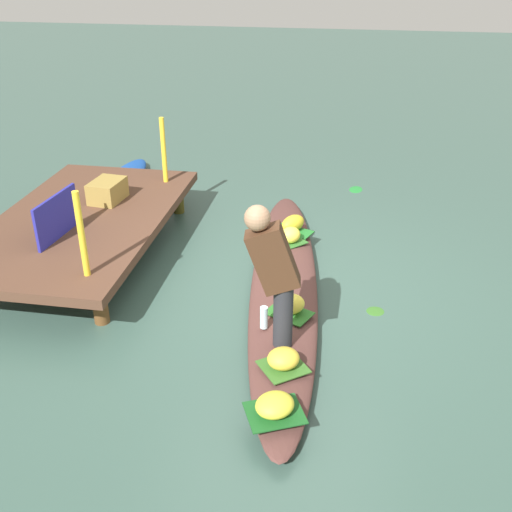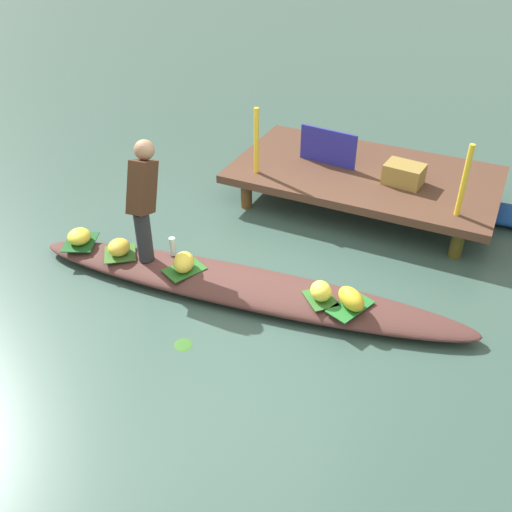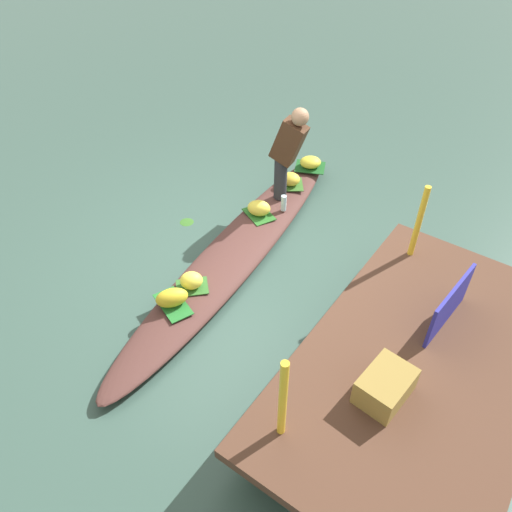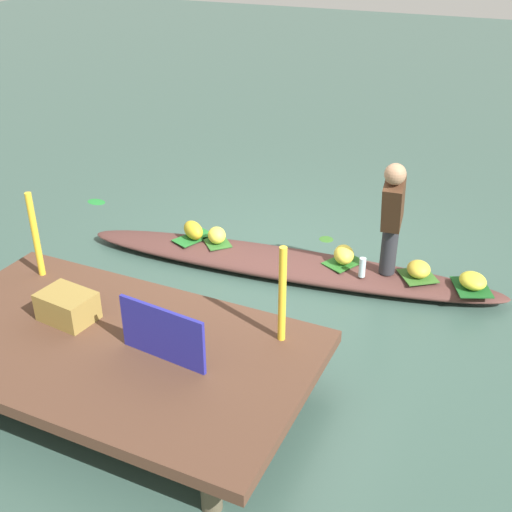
{
  "view_description": "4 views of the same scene",
  "coord_description": "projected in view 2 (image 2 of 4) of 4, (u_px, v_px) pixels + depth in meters",
  "views": [
    {
      "loc": [
        -5.1,
        -0.58,
        3.16
      ],
      "look_at": [
        0.01,
        0.28,
        0.41
      ],
      "focal_mm": 42.19,
      "sensor_mm": 36.0,
      "label": 1
    },
    {
      "loc": [
        2.07,
        -4.02,
        3.57
      ],
      "look_at": [
        -0.01,
        0.32,
        0.26
      ],
      "focal_mm": 40.01,
      "sensor_mm": 36.0,
      "label": 2
    },
    {
      "loc": [
        3.35,
        2.66,
        3.82
      ],
      "look_at": [
        0.11,
        0.35,
        0.27
      ],
      "focal_mm": 35.05,
      "sensor_mm": 36.0,
      "label": 3
    },
    {
      "loc": [
        -2.21,
        5.5,
        3.4
      ],
      "look_at": [
        0.09,
        0.55,
        0.43
      ],
      "focal_mm": 44.63,
      "sensor_mm": 36.0,
      "label": 4
    }
  ],
  "objects": [
    {
      "name": "leaf_mat_0",
      "position": [
        80.0,
        242.0,
        6.18
      ],
      "size": [
        0.46,
        0.5,
        0.01
      ],
      "primitive_type": "cube",
      "rotation": [
        0.0,
        0.0,
        2.0
      ],
      "color": "#18521F",
      "rests_on": "vendor_boat"
    },
    {
      "name": "banana_bunch_2",
      "position": [
        184.0,
        262.0,
        5.71
      ],
      "size": [
        0.3,
        0.34,
        0.19
      ],
      "primitive_type": "ellipsoid",
      "rotation": [
        0.0,
        0.0,
        1.96
      ],
      "color": "yellow",
      "rests_on": "vendor_boat"
    },
    {
      "name": "market_banner",
      "position": [
        328.0,
        147.0,
        7.08
      ],
      "size": [
        0.75,
        0.1,
        0.45
      ],
      "primitive_type": "cube",
      "rotation": [
        0.0,
        0.0,
        -0.1
      ],
      "color": "navy",
      "rests_on": "dock_platform"
    },
    {
      "name": "railing_post_east",
      "position": [
        464.0,
        181.0,
        5.93
      ],
      "size": [
        0.06,
        0.06,
        0.81
      ],
      "primitive_type": "cylinder",
      "color": "yellow",
      "rests_on": "dock_platform"
    },
    {
      "name": "leaf_mat_2",
      "position": [
        184.0,
        270.0,
        5.76
      ],
      "size": [
        0.41,
        0.47,
        0.01
      ],
      "primitive_type": "cube",
      "rotation": [
        0.0,
        0.0,
        1.13
      ],
      "color": "#276523",
      "rests_on": "vendor_boat"
    },
    {
      "name": "moored_boat",
      "position": [
        511.0,
        215.0,
        6.86
      ],
      "size": [
        2.46,
        0.59,
        0.17
      ],
      "primitive_type": "ellipsoid",
      "rotation": [
        0.0,
        0.0,
        0.04
      ],
      "color": "#184497",
      "rests_on": "ground"
    },
    {
      "name": "leaf_mat_3",
      "position": [
        320.0,
        298.0,
        5.38
      ],
      "size": [
        0.41,
        0.41,
        0.01
      ],
      "primitive_type": "cube",
      "rotation": [
        0.0,
        0.0,
        2.36
      ],
      "color": "#2F6628",
      "rests_on": "vendor_boat"
    },
    {
      "name": "banana_bunch_3",
      "position": [
        321.0,
        291.0,
        5.33
      ],
      "size": [
        0.29,
        0.3,
        0.18
      ],
      "primitive_type": "ellipsoid",
      "rotation": [
        0.0,
        0.0,
        5.38
      ],
      "color": "#F9E447",
      "rests_on": "vendor_boat"
    },
    {
      "name": "banana_bunch_0",
      "position": [
        79.0,
        236.0,
        6.14
      ],
      "size": [
        0.37,
        0.38,
        0.15
      ],
      "primitive_type": "ellipsoid",
      "rotation": [
        0.0,
        0.0,
        2.23
      ],
      "color": "gold",
      "rests_on": "vendor_boat"
    },
    {
      "name": "vendor_boat",
      "position": [
        243.0,
        286.0,
        5.69
      ],
      "size": [
        4.61,
        1.16,
        0.18
      ],
      "primitive_type": "ellipsoid",
      "rotation": [
        0.0,
        0.0,
        0.11
      ],
      "color": "#4F2F2A",
      "rests_on": "ground"
    },
    {
      "name": "railing_post_west",
      "position": [
        256.0,
        141.0,
        6.78
      ],
      "size": [
        0.06,
        0.06,
        0.81
      ],
      "primitive_type": "cylinder",
      "color": "yellow",
      "rests_on": "dock_platform"
    },
    {
      "name": "dock_platform",
      "position": [
        364.0,
        175.0,
        7.06
      ],
      "size": [
        3.2,
        1.8,
        0.45
      ],
      "color": "#503325",
      "rests_on": "ground"
    },
    {
      "name": "leaf_mat_4",
      "position": [
        350.0,
        307.0,
        5.28
      ],
      "size": [
        0.38,
        0.5,
        0.01
      ],
      "primitive_type": "cube",
      "rotation": [
        0.0,
        0.0,
        1.2
      ],
      "color": "#226E2A",
      "rests_on": "vendor_boat"
    },
    {
      "name": "produce_crate",
      "position": [
        404.0,
        174.0,
        6.69
      ],
      "size": [
        0.47,
        0.36,
        0.24
      ],
      "primitive_type": "cube",
      "rotation": [
        0.0,
        0.0,
        -0.11
      ],
      "color": "olive",
      "rests_on": "dock_platform"
    },
    {
      "name": "canal_water",
      "position": [
        243.0,
        294.0,
        5.75
      ],
      "size": [
        40.0,
        40.0,
        0.0
      ],
      "primitive_type": "plane",
      "color": "#365248",
      "rests_on": "ground"
    },
    {
      "name": "vendor_person",
      "position": [
        143.0,
        196.0,
        5.6
      ],
      "size": [
        0.23,
        0.46,
        1.23
      ],
      "color": "#28282D",
      "rests_on": "vendor_boat"
    },
    {
      "name": "banana_bunch_4",
      "position": [
        351.0,
        299.0,
        5.23
      ],
      "size": [
        0.37,
        0.34,
        0.19
      ],
      "primitive_type": "ellipsoid",
      "rotation": [
        0.0,
        0.0,
        2.51
      ],
      "color": "gold",
      "rests_on": "vendor_boat"
    },
    {
      "name": "banana_bunch_1",
      "position": [
        119.0,
        247.0,
        5.96
      ],
      "size": [
        0.32,
        0.33,
        0.16
      ],
      "primitive_type": "ellipsoid",
      "rotation": [
        0.0,
        0.0,
        3.61
      ],
      "color": "gold",
      "rests_on": "vendor_boat"
    },
    {
      "name": "water_bottle",
      "position": [
        172.0,
        246.0,
        5.94
      ],
      "size": [
        0.07,
        0.07,
        0.2
      ],
      "primitive_type": "cylinder",
      "color": "silver",
      "rests_on": "vendor_boat"
    },
    {
      "name": "drifting_plant_0",
      "position": [
        183.0,
        345.0,
        5.13
      ],
      "size": [
        0.24,
        0.24,
        0.01
      ],
      "primitive_type": "ellipsoid",
      "rotation": [
        0.0,
        0.0,
        0.75
      ],
      "color": "#336623",
      "rests_on": "ground"
    },
    {
      "name": "leaf_mat_1",
      "position": [
        120.0,
        253.0,
        6.0
      ],
      "size": [
        0.46,
        0.46,
        0.01
      ],
      "primitive_type": "cube",
      "rotation": [
        0.0,
        0.0,
        0.64
      ],
      "color": "#356625",
      "rests_on": "vendor_boat"
    }
  ]
}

